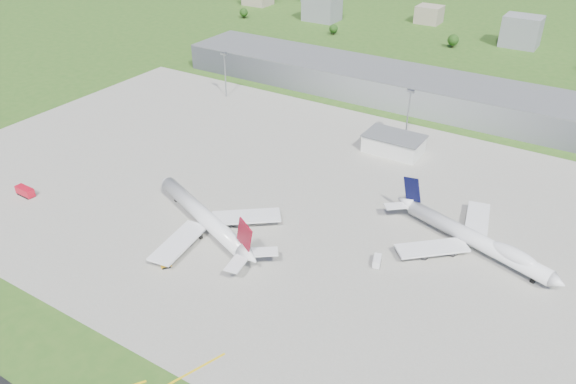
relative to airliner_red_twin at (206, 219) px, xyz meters
The scene contains 17 objects.
ground 149.06m from the airliner_red_twin, 81.06° to the left, with size 1400.00×1400.00×0.00m, color #2E571B.
apron 50.06m from the airliner_red_twin, 48.27° to the left, with size 360.00×190.00×0.08m, color gray.
terminal 163.83m from the airliner_red_twin, 81.87° to the left, with size 300.00×42.00×15.00m, color gray.
ops_building 102.67m from the airliner_red_twin, 71.16° to the left, with size 26.00×16.00×8.00m, color silver.
mast_west 136.55m from the airliner_red_twin, 124.42° to the left, with size 3.50×2.00×25.90m.
mast_center 117.64m from the airliner_red_twin, 73.53° to the left, with size 3.50×2.00×25.90m.
airliner_red_twin is the anchor object (origin of this frame).
airliner_blue_quad 96.52m from the airliner_red_twin, 24.34° to the left, with size 65.45×50.19×17.53m.
fire_truck 81.19m from the airliner_red_twin, 165.64° to the right, with size 8.77×3.62×3.82m.
tug_yellow 25.07m from the airliner_red_twin, 84.32° to the right, with size 3.70×3.95×1.74m.
van_white_near 64.06m from the airliner_red_twin, 13.17° to the left, with size 4.12×6.23×2.88m.
bldg_w 319.39m from the airliner_red_twin, 111.46° to the left, with size 28.00×22.00×24.00m, color slate.
bldg_cw 339.18m from the airliner_red_twin, 96.24° to the left, with size 20.00×18.00×14.00m, color gray.
bldg_c 310.24m from the airliner_red_twin, 82.00° to the left, with size 26.00×20.00×22.00m, color slate.
tree_far_w 320.39m from the airliner_red_twin, 123.50° to the left, with size 7.20×7.20×8.80m.
tree_w 276.18m from the airliner_red_twin, 108.33° to the left, with size 6.75×6.75×8.25m.
tree_c 277.19m from the airliner_red_twin, 89.35° to the left, with size 8.10×8.10×9.90m.
Camera 1 is at (93.97, -126.83, 119.16)m, focal length 35.00 mm.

